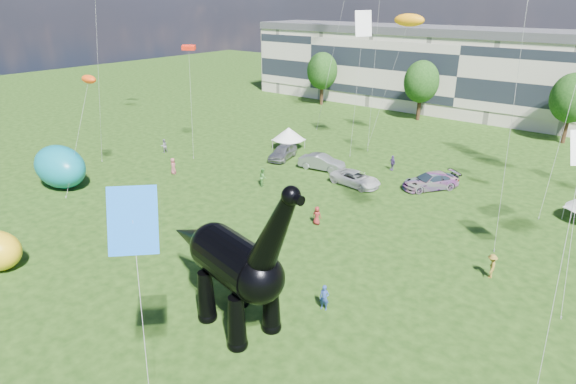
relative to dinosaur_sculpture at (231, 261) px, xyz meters
The scene contains 13 objects.
ground 3.98m from the dinosaur_sculpture, 166.37° to the right, with size 220.00×220.00×0.00m, color #16330C.
terrace_row 62.47m from the dinosaur_sculpture, 98.09° to the left, with size 78.00×11.00×12.00m, color beige.
tree_far_left 61.18m from the dinosaur_sculpture, 120.24° to the left, with size 5.20×5.20×9.44m.
tree_mid_left 54.39m from the dinosaur_sculpture, 103.61° to the left, with size 5.20×5.20×9.44m.
tree_mid_right 53.35m from the dinosaur_sculpture, 82.22° to the left, with size 5.20×5.20×9.44m.
dinosaur_sculpture is the anchor object (origin of this frame).
car_silver 30.30m from the dinosaur_sculpture, 123.84° to the left, with size 1.97×4.90×1.67m, color #A2A2A6.
car_grey 27.39m from the dinosaur_sculpture, 114.17° to the left, with size 1.75×5.01×1.65m, color gray.
car_white 23.93m from the dinosaur_sculpture, 104.05° to the left, with size 2.39×5.19×1.44m, color silver.
car_dark 26.97m from the dinosaur_sculpture, 89.07° to the left, with size 2.28×5.60×1.63m, color #595960.
gazebo_left 34.43m from the dinosaur_sculpture, 123.29° to the left, with size 4.01×4.01×2.68m.
inflatable_teal 28.75m from the dinosaur_sculpture, behind, with size 6.61×4.13×4.13m, color #0C7B91.
visitors 18.63m from the dinosaur_sculpture, 111.11° to the left, with size 55.40×26.71×1.82m.
Camera 1 is at (17.81, -15.97, 17.47)m, focal length 30.00 mm.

